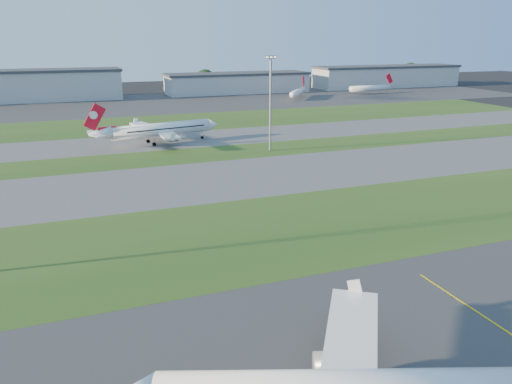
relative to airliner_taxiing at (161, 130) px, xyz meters
name	(u,v)px	position (x,y,z in m)	size (l,w,h in m)	color
grass_strip_a	(313,225)	(11.71, -76.85, -4.13)	(300.00, 34.00, 0.01)	#244717
taxiway_a	(247,176)	(11.71, -43.85, -4.13)	(300.00, 32.00, 0.01)	#515154
grass_strip_b	(217,153)	(11.71, -18.85, -4.13)	(300.00, 18.00, 0.01)	#244717
taxiway_b	(197,139)	(11.71, 3.15, -4.13)	(300.00, 26.00, 0.01)	#515154
grass_strip_c	(175,123)	(11.71, 36.15, -4.13)	(300.00, 40.00, 0.01)	#244717
apron_far	(149,103)	(11.71, 96.15, -4.13)	(400.00, 80.00, 0.01)	#333335
airliner_taxiing	(161,130)	(0.00, 0.00, 0.00)	(37.40, 31.44, 11.77)	white
mini_jet_near	(298,92)	(87.48, 89.48, -0.85)	(18.88, 23.68, 9.48)	white
mini_jet_far	(370,88)	(133.84, 93.88, -0.85)	(28.64, 4.95, 9.48)	white
light_mast_centre	(270,97)	(26.71, -20.85, 10.68)	(3.20, 0.70, 25.80)	gray
hangar_west	(48,85)	(-33.29, 126.15, 3.50)	(71.40, 23.00, 15.20)	#A9ACB1
hangar_east	(237,83)	(66.71, 126.15, 1.50)	(81.60, 23.00, 11.20)	#A9ACB1
hangar_far_east	(387,76)	(166.71, 126.15, 2.50)	(96.90, 23.00, 13.20)	#A9ACB1
tree_mid_west	(99,85)	(-8.29, 137.15, 1.70)	(9.90, 9.90, 10.80)	black
tree_mid_east	(205,79)	(51.71, 140.15, 2.68)	(11.55, 11.55, 12.60)	black
tree_east	(322,77)	(126.71, 138.15, 2.03)	(10.45, 10.45, 11.40)	black
tree_far_east	(410,72)	(196.71, 142.15, 3.33)	(12.65, 12.65, 13.80)	black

